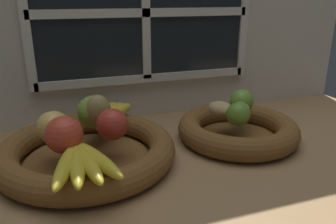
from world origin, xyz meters
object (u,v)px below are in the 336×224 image
at_px(apple_golden_left, 53,127).
at_px(pear_brown, 98,113).
at_px(apple_green_back, 94,112).
at_px(fruit_bowl_right, 238,130).
at_px(potato_oblong, 221,109).
at_px(fruit_bowl_left, 87,151).
at_px(banana_bunch_front, 82,161).
at_px(lime_near, 238,114).
at_px(apple_red_right, 113,125).
at_px(lime_far, 242,101).
at_px(banana_bunch_back, 107,113).
at_px(apple_red_front, 64,135).
at_px(potato_large, 239,111).

bearing_deg(apple_golden_left, pear_brown, 22.54).
bearing_deg(pear_brown, apple_green_back, 113.24).
height_order(fruit_bowl_right, potato_oblong, potato_oblong).
relative_size(fruit_bowl_left, potato_oblong, 5.36).
bearing_deg(apple_golden_left, banana_bunch_front, -72.24).
bearing_deg(potato_oblong, lime_near, -81.35).
distance_m(apple_red_right, lime_far, 0.36).
relative_size(fruit_bowl_right, potato_oblong, 4.21).
xyz_separation_m(apple_red_right, banana_bunch_back, (0.01, 0.13, -0.02)).
distance_m(lime_near, lime_far, 0.10).
relative_size(apple_green_back, apple_red_right, 1.12).
bearing_deg(fruit_bowl_left, banana_bunch_front, -99.05).
height_order(apple_red_right, banana_bunch_back, apple_red_right).
bearing_deg(banana_bunch_back, pear_brown, -114.37).
bearing_deg(banana_bunch_front, apple_green_back, 76.14).
relative_size(apple_red_front, banana_bunch_front, 0.40).
height_order(potato_oblong, lime_near, lime_near).
relative_size(apple_red_right, potato_oblong, 0.94).
bearing_deg(fruit_bowl_left, fruit_bowl_right, 0.00).
bearing_deg(apple_golden_left, potato_large, -0.15).
bearing_deg(fruit_bowl_right, banana_bunch_back, 161.43).
bearing_deg(pear_brown, potato_large, -7.04).
distance_m(apple_red_front, banana_bunch_back, 0.20).
bearing_deg(fruit_bowl_right, potato_oblong, 142.13).
height_order(lime_near, lime_far, lime_far).
bearing_deg(apple_red_front, pear_brown, 50.67).
bearing_deg(apple_red_front, apple_golden_left, 108.55).
bearing_deg(apple_red_front, banana_bunch_back, 55.96).
xyz_separation_m(apple_golden_left, pear_brown, (0.10, 0.04, 0.01)).
xyz_separation_m(fruit_bowl_left, potato_large, (0.38, 0.00, 0.05)).
bearing_deg(apple_green_back, apple_red_front, -121.76).
xyz_separation_m(apple_red_front, potato_large, (0.43, 0.06, -0.02)).
height_order(fruit_bowl_right, apple_golden_left, apple_golden_left).
bearing_deg(pear_brown, apple_red_front, -129.33).
xyz_separation_m(apple_red_front, lime_near, (0.40, 0.02, -0.01)).
xyz_separation_m(apple_red_front, potato_oblong, (0.39, 0.09, -0.02)).
bearing_deg(pear_brown, lime_far, -0.47).
bearing_deg(banana_bunch_front, apple_golden_left, 107.76).
bearing_deg(fruit_bowl_left, potato_large, 0.00).
bearing_deg(potato_oblong, apple_red_front, -167.76).
xyz_separation_m(apple_green_back, potato_large, (0.36, -0.06, -0.02)).
xyz_separation_m(fruit_bowl_left, apple_green_back, (0.03, 0.06, 0.07)).
distance_m(fruit_bowl_left, potato_large, 0.39).
xyz_separation_m(pear_brown, potato_oblong, (0.31, -0.01, -0.02)).
bearing_deg(pear_brown, apple_golden_left, -157.46).
relative_size(apple_red_front, potato_large, 1.24).
bearing_deg(apple_green_back, pear_brown, -66.76).
distance_m(pear_brown, lime_near, 0.33).
bearing_deg(banana_bunch_front, potato_large, 18.50).
bearing_deg(apple_red_right, banana_bunch_back, 86.35).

